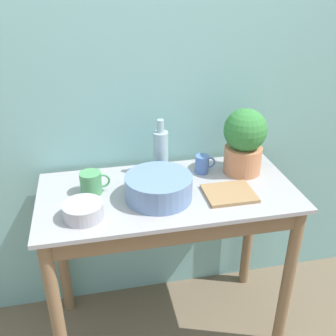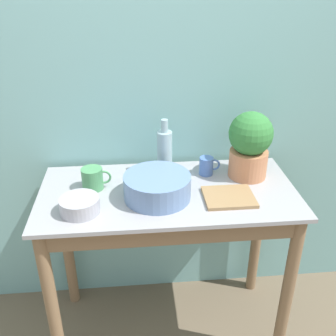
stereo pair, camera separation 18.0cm
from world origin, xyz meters
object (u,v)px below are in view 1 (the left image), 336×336
object	(u,v)px
mug_green	(91,183)
tray_board	(229,193)
potted_plant	(244,140)
mug_blue	(203,164)
bowl_wash_large	(159,187)
bowl_small_steel	(83,211)
bottle_tall	(161,152)

from	to	relation	value
mug_green	tray_board	distance (m)	0.64
potted_plant	mug_blue	size ratio (longest dim) A/B	3.17
potted_plant	mug_green	world-z (taller)	potted_plant
potted_plant	mug_green	bearing A→B (deg)	-175.77
bowl_wash_large	tray_board	xyz separation A→B (m)	(0.32, -0.04, -0.05)
bowl_wash_large	bowl_small_steel	world-z (taller)	bowl_wash_large
bottle_tall	mug_green	distance (m)	0.38
potted_plant	mug_blue	world-z (taller)	potted_plant
bottle_tall	mug_green	size ratio (longest dim) A/B	2.08
potted_plant	mug_blue	bearing A→B (deg)	170.11
mug_blue	bowl_small_steel	bearing A→B (deg)	-154.49
bottle_tall	bowl_small_steel	xyz separation A→B (m)	(-0.39, -0.32, -0.09)
mug_green	bowl_small_steel	world-z (taller)	mug_green
bottle_tall	mug_blue	world-z (taller)	bottle_tall
tray_board	potted_plant	bearing A→B (deg)	55.87
mug_green	bowl_small_steel	xyz separation A→B (m)	(-0.04, -0.20, -0.02)
mug_blue	mug_green	size ratio (longest dim) A/B	0.76
bowl_small_steel	mug_blue	bearing A→B (deg)	25.51
mug_green	tray_board	xyz separation A→B (m)	(0.62, -0.15, -0.04)
mug_green	tray_board	bearing A→B (deg)	-13.72
mug_blue	tray_board	bearing A→B (deg)	-76.39
mug_blue	bowl_small_steel	xyz separation A→B (m)	(-0.60, -0.29, -0.01)
bottle_tall	bowl_small_steel	distance (m)	0.52
potted_plant	tray_board	bearing A→B (deg)	-124.13
bottle_tall	mug_blue	size ratio (longest dim) A/B	2.73
bowl_wash_large	bowl_small_steel	distance (m)	0.35
mug_blue	potted_plant	bearing A→B (deg)	-9.89
tray_board	mug_green	bearing A→B (deg)	166.28
mug_green	bottle_tall	bearing A→B (deg)	19.21
bowl_wash_large	mug_blue	bearing A→B (deg)	37.17
mug_green	bowl_small_steel	size ratio (longest dim) A/B	0.81
bowl_wash_large	mug_blue	xyz separation A→B (m)	(0.26, 0.20, -0.01)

